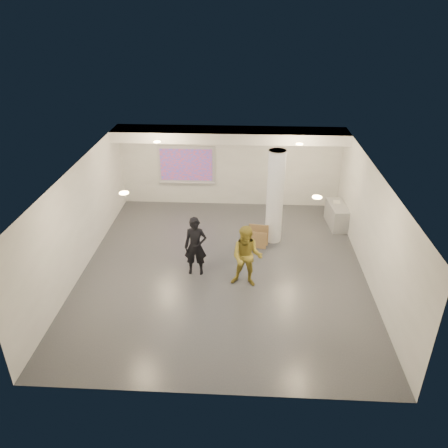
# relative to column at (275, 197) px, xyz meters

# --- Properties ---
(floor) EXTENTS (8.00, 9.00, 0.01)m
(floor) POSITION_rel_column_xyz_m (-1.50, -1.80, -1.50)
(floor) COLOR #383A3F
(floor) RESTS_ON ground
(ceiling) EXTENTS (8.00, 9.00, 0.01)m
(ceiling) POSITION_rel_column_xyz_m (-1.50, -1.80, 1.50)
(ceiling) COLOR silver
(ceiling) RESTS_ON floor
(wall_back) EXTENTS (8.00, 0.01, 3.00)m
(wall_back) POSITION_rel_column_xyz_m (-1.50, 2.70, 0.00)
(wall_back) COLOR silver
(wall_back) RESTS_ON floor
(wall_front) EXTENTS (8.00, 0.01, 3.00)m
(wall_front) POSITION_rel_column_xyz_m (-1.50, -6.30, 0.00)
(wall_front) COLOR silver
(wall_front) RESTS_ON floor
(wall_left) EXTENTS (0.01, 9.00, 3.00)m
(wall_left) POSITION_rel_column_xyz_m (-5.50, -1.80, 0.00)
(wall_left) COLOR silver
(wall_left) RESTS_ON floor
(wall_right) EXTENTS (0.01, 9.00, 3.00)m
(wall_right) POSITION_rel_column_xyz_m (2.50, -1.80, 0.00)
(wall_right) COLOR silver
(wall_right) RESTS_ON floor
(soffit_band) EXTENTS (8.00, 1.10, 0.36)m
(soffit_band) POSITION_rel_column_xyz_m (-1.50, 2.15, 1.32)
(soffit_band) COLOR white
(soffit_band) RESTS_ON ceiling
(downlight_nw) EXTENTS (0.22, 0.22, 0.02)m
(downlight_nw) POSITION_rel_column_xyz_m (-3.70, 0.70, 1.48)
(downlight_nw) COLOR #F3CB7A
(downlight_nw) RESTS_ON ceiling
(downlight_ne) EXTENTS (0.22, 0.22, 0.02)m
(downlight_ne) POSITION_rel_column_xyz_m (0.70, 0.70, 1.48)
(downlight_ne) COLOR #F3CB7A
(downlight_ne) RESTS_ON ceiling
(downlight_sw) EXTENTS (0.22, 0.22, 0.02)m
(downlight_sw) POSITION_rel_column_xyz_m (-3.70, -3.30, 1.48)
(downlight_sw) COLOR #F3CB7A
(downlight_sw) RESTS_ON ceiling
(downlight_se) EXTENTS (0.22, 0.22, 0.02)m
(downlight_se) POSITION_rel_column_xyz_m (0.70, -3.30, 1.48)
(downlight_se) COLOR #F3CB7A
(downlight_se) RESTS_ON ceiling
(column) EXTENTS (0.52, 0.52, 3.00)m
(column) POSITION_rel_column_xyz_m (0.00, 0.00, 0.00)
(column) COLOR white
(column) RESTS_ON floor
(projection_screen) EXTENTS (2.10, 0.13, 1.42)m
(projection_screen) POSITION_rel_column_xyz_m (-3.10, 2.65, 0.03)
(projection_screen) COLOR silver
(projection_screen) RESTS_ON wall_back
(credenza) EXTENTS (0.65, 1.35, 0.76)m
(credenza) POSITION_rel_column_xyz_m (2.22, 1.12, -1.12)
(credenza) COLOR gray
(credenza) RESTS_ON floor
(papers_stack) EXTENTS (0.25, 0.31, 0.02)m
(papers_stack) POSITION_rel_column_xyz_m (2.21, 1.35, -0.73)
(papers_stack) COLOR silver
(papers_stack) RESTS_ON credenza
(cardboard_back) EXTENTS (0.63, 0.21, 0.68)m
(cardboard_back) POSITION_rel_column_xyz_m (-0.48, -0.32, -1.16)
(cardboard_back) COLOR olive
(cardboard_back) RESTS_ON floor
(cardboard_front) EXTENTS (0.48, 0.23, 0.51)m
(cardboard_front) POSITION_rel_column_xyz_m (-0.46, -0.53, -1.25)
(cardboard_front) COLOR olive
(cardboard_front) RESTS_ON floor
(woman) EXTENTS (0.63, 0.42, 1.72)m
(woman) POSITION_rel_column_xyz_m (-2.25, -2.03, -0.64)
(woman) COLOR black
(woman) RESTS_ON floor
(man) EXTENTS (0.95, 0.79, 1.75)m
(man) POSITION_rel_column_xyz_m (-0.84, -2.53, -0.62)
(man) COLOR olive
(man) RESTS_ON floor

